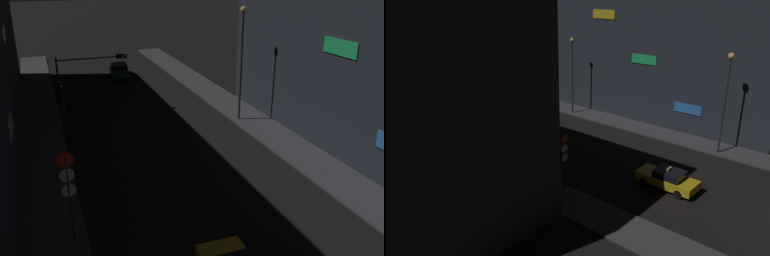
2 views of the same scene
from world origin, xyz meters
TOP-DOWN VIEW (x-y plane):
  - sidewalk_left at (-7.59, 26.44)m, footprint 2.96×56.87m
  - sidewalk_right at (7.59, 26.44)m, footprint 2.96×56.87m
  - far_car at (0.82, 41.47)m, footprint 2.23×4.61m
  - traffic_light_overhead at (-3.61, 30.73)m, footprint 5.42×0.42m
  - traffic_light_left_kerb at (-5.86, 27.31)m, footprint 0.80×0.42m
  - sign_pole_left at (-6.64, 13.98)m, footprint 0.64×0.10m
  - street_lamp_far_block at (6.67, 25.00)m, footprint 0.45×0.45m

SIDE VIEW (x-z plane):
  - sidewalk_left at x=-7.59m, z-range 0.00..0.13m
  - sidewalk_right at x=7.59m, z-range 0.00..0.13m
  - far_car at x=0.82m, z-range 0.02..1.44m
  - traffic_light_left_kerb at x=-5.86m, z-range 0.80..4.45m
  - sign_pole_left at x=-6.64m, z-range 0.59..4.78m
  - traffic_light_overhead at x=-3.61m, z-range 1.14..5.80m
  - street_lamp_far_block at x=6.67m, z-range 1.19..9.49m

